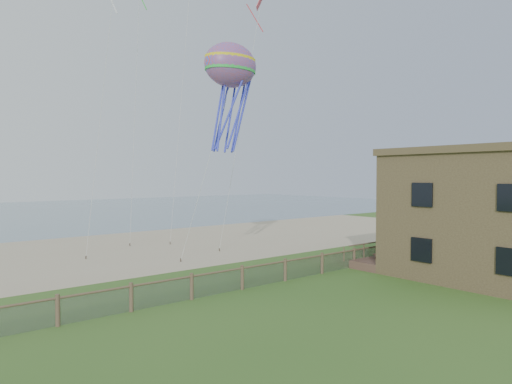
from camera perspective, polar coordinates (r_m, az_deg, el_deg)
ground at (r=21.88m, az=14.76°, el=-13.45°), size 160.00×160.00×0.00m
sand_beach at (r=38.78m, az=-12.83°, el=-6.65°), size 72.00×20.00×0.02m
ocean at (r=80.36m, az=-27.04°, el=-2.36°), size 160.00×68.00×0.02m
chainlink_fence at (r=25.62m, az=3.66°, el=-9.84°), size 36.20×0.20×1.25m
motel_deck at (r=35.19m, az=20.61°, el=-7.21°), size 15.00×2.00×0.50m
picnic_table at (r=31.09m, az=16.06°, el=-8.16°), size 2.08×1.86×0.72m
octopus_kite at (r=30.04m, az=-3.19°, el=11.99°), size 4.23×3.53×7.46m
kite_red at (r=34.38m, az=0.52°, el=21.86°), size 1.93×1.89×2.33m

